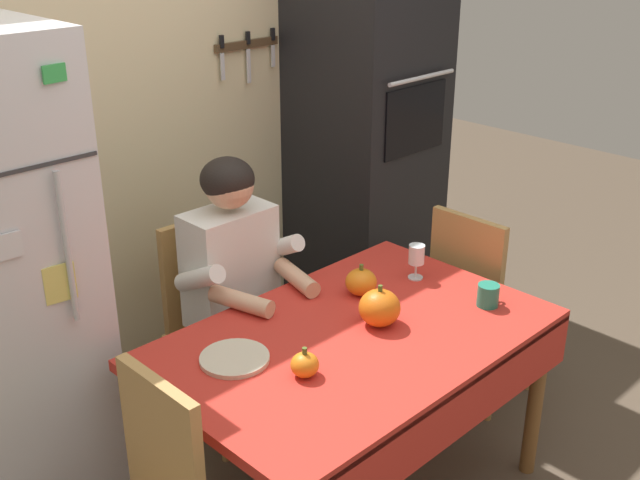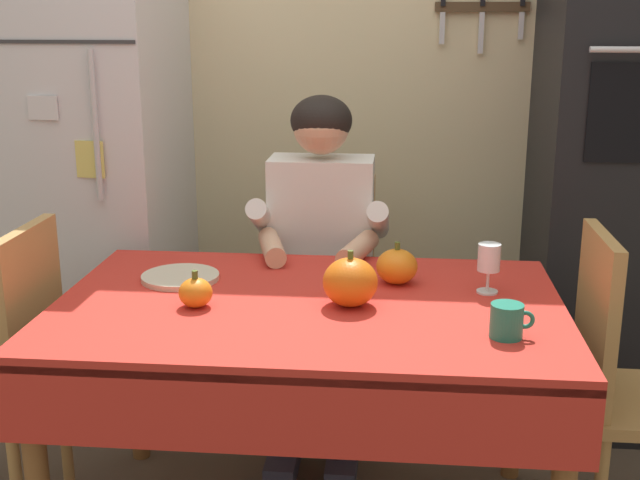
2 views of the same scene
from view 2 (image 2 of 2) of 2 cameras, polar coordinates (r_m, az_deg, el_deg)
back_wall_assembly at (r=3.38m, az=2.39°, el=11.95°), size 3.70×0.13×2.60m
refrigerator at (r=3.26m, az=-15.95°, el=4.16°), size 0.68×0.71×1.80m
wall_oven at (r=3.16m, az=20.48°, el=6.19°), size 0.60×0.64×2.10m
dining_table at (r=2.28m, az=-0.85°, el=-6.48°), size 1.40×0.90×0.74m
chair_behind_person at (r=3.07m, az=0.32°, el=-3.47°), size 0.40×0.40×0.93m
seated_person at (r=2.82m, az=-0.02°, el=-0.36°), size 0.47×0.55×1.25m
chair_left_side at (r=2.60m, az=-21.17°, el=-8.17°), size 0.40×0.40×0.93m
chair_right_side at (r=2.51m, az=20.62°, el=-8.94°), size 0.40×0.40×0.93m
coffee_mug at (r=2.06m, az=12.92°, el=-5.51°), size 0.11×0.08×0.09m
wine_glass at (r=2.36m, az=11.68°, el=-1.36°), size 0.06×0.06×0.14m
pumpkin_large at (r=2.22m, az=2.12°, el=-2.94°), size 0.15×0.15×0.16m
pumpkin_medium at (r=2.24m, az=-8.66°, el=-3.63°), size 0.09×0.09×0.10m
pumpkin_small at (r=2.41m, az=5.38°, el=-1.84°), size 0.12×0.12×0.13m
serving_tray at (r=2.48m, az=-9.71°, el=-2.56°), size 0.23×0.23×0.02m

